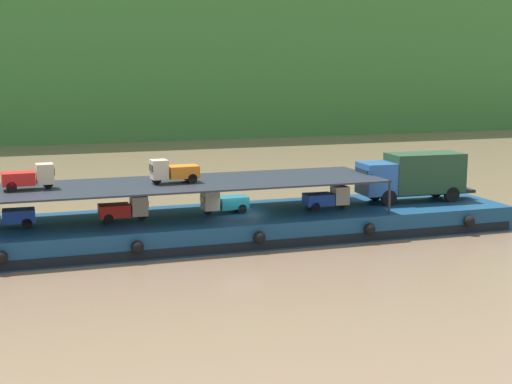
{
  "coord_description": "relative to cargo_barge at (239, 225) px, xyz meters",
  "views": [
    {
      "loc": [
        -12.85,
        -41.43,
        10.22
      ],
      "look_at": [
        1.1,
        0.0,
        2.7
      ],
      "focal_mm": 52.17,
      "sensor_mm": 36.0,
      "label": 1
    }
  ],
  "objects": [
    {
      "name": "ground_plane",
      "position": [
        0.0,
        0.03,
        -0.75
      ],
      "size": [
        400.0,
        400.0,
        0.0
      ],
      "primitive_type": "plane",
      "color": "#7F664C"
    },
    {
      "name": "cargo_barge",
      "position": [
        0.0,
        0.0,
        0.0
      ],
      "size": [
        33.6,
        7.85,
        1.5
      ],
      "color": "navy",
      "rests_on": "ground"
    },
    {
      "name": "covered_lorry",
      "position": [
        11.81,
        0.1,
        2.45
      ],
      "size": [
        7.92,
        2.53,
        3.1
      ],
      "color": "#285BA3",
      "rests_on": "cargo_barge"
    },
    {
      "name": "cargo_rack",
      "position": [
        -3.8,
        0.03,
        2.69
      ],
      "size": [
        24.4,
        6.51,
        2.0
      ],
      "color": "#232833",
      "rests_on": "cargo_barge"
    },
    {
      "name": "mini_truck_lower_stern",
      "position": [
        -13.03,
        0.11,
        1.44
      ],
      "size": [
        2.75,
        1.22,
        1.38
      ],
      "color": "#1E47B7",
      "rests_on": "cargo_barge"
    },
    {
      "name": "mini_truck_lower_aft",
      "position": [
        -6.79,
        -0.11,
        1.44
      ],
      "size": [
        2.74,
        1.21,
        1.38
      ],
      "color": "red",
      "rests_on": "cargo_barge"
    },
    {
      "name": "mini_truck_lower_mid",
      "position": [
        -0.87,
        0.2,
        1.44
      ],
      "size": [
        2.79,
        1.28,
        1.38
      ],
      "color": "teal",
      "rests_on": "cargo_barge"
    },
    {
      "name": "mini_truck_lower_fore",
      "position": [
        5.47,
        -0.57,
        1.44
      ],
      "size": [
        2.78,
        1.27,
        1.38
      ],
      "color": "#1E47B7",
      "rests_on": "cargo_barge"
    },
    {
      "name": "mini_truck_upper_stern",
      "position": [
        -11.82,
        0.31,
        3.44
      ],
      "size": [
        2.79,
        1.28,
        1.38
      ],
      "color": "red",
      "rests_on": "cargo_rack"
    },
    {
      "name": "mini_truck_upper_mid",
      "position": [
        -3.9,
        0.02,
        3.44
      ],
      "size": [
        2.78,
        1.27,
        1.38
      ],
      "color": "orange",
      "rests_on": "cargo_rack"
    }
  ]
}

